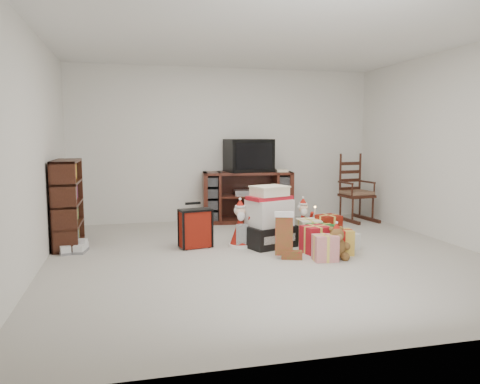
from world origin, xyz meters
name	(u,v)px	position (x,y,z in m)	size (l,w,h in m)	color
room	(269,149)	(0.00, 0.00, 1.25)	(5.01, 5.01, 2.51)	#B5B1A5
tv_stand	(247,197)	(0.31, 2.21, 0.41)	(1.48, 0.68, 0.82)	#481A14
bookshelf	(68,205)	(-2.32, 1.10, 0.53)	(0.30, 0.90, 1.10)	#3D1D10
rocking_chair	(355,197)	(2.10, 1.96, 0.39)	(0.55, 0.81, 1.15)	#3D1D10
gift_pile	(269,221)	(0.15, 0.47, 0.33)	(0.71, 0.62, 0.76)	black
red_suitcase	(195,228)	(-0.77, 0.62, 0.25)	(0.41, 0.27, 0.57)	maroon
stocking	(284,235)	(0.15, -0.13, 0.27)	(0.26, 0.11, 0.55)	#0B6619
teddy_bear	(336,245)	(0.71, -0.28, 0.16)	(0.25, 0.22, 0.37)	brown
santa_figurine	(303,222)	(0.75, 0.85, 0.22)	(0.27, 0.26, 0.56)	#A11A11
mrs_claus_figurine	(240,228)	(-0.21, 0.55, 0.23)	(0.30, 0.28, 0.61)	#A11A11
sneaker_pair	(73,248)	(-2.24, 0.71, 0.05)	(0.37, 0.31, 0.10)	silver
gift_cluster	(327,238)	(0.80, 0.16, 0.14)	(0.80, 1.17, 0.27)	#AA131E
crt_television	(249,155)	(0.34, 2.23, 1.08)	(0.76, 0.59, 0.53)	black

